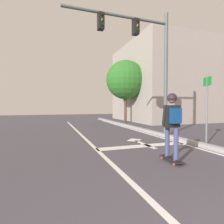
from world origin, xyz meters
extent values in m
cube|color=silver|center=(-0.07, 6.00, 0.00)|extent=(0.12, 20.00, 0.01)
cube|color=silver|center=(3.07, 6.00, 0.00)|extent=(0.12, 20.00, 0.01)
cube|color=silver|center=(1.57, 5.50, 0.00)|extent=(3.29, 0.40, 0.01)
cube|color=silver|center=(1.74, 5.70, 0.00)|extent=(0.16, 1.40, 0.01)
cube|color=silver|center=(1.74, 6.55, 0.00)|extent=(0.71, 0.71, 0.01)
cube|color=#9D9B9D|center=(3.32, 6.00, 0.07)|extent=(0.24, 24.00, 0.14)
cube|color=black|center=(1.35, 3.71, 0.08)|extent=(0.26, 0.77, 0.02)
cube|color=#B2B2B7|center=(1.37, 3.97, 0.06)|extent=(0.18, 0.06, 0.01)
cylinder|color=#C54831|center=(1.26, 3.98, 0.03)|extent=(0.03, 0.06, 0.06)
cylinder|color=#C54831|center=(1.47, 3.97, 0.03)|extent=(0.03, 0.06, 0.06)
cube|color=#B2B2B7|center=(1.34, 3.46, 0.06)|extent=(0.18, 0.06, 0.01)
cylinder|color=#C54831|center=(1.24, 3.46, 0.03)|extent=(0.03, 0.06, 0.06)
cylinder|color=#C54831|center=(1.44, 3.45, 0.03)|extent=(0.03, 0.06, 0.06)
cylinder|color=#414775|center=(1.36, 3.89, 0.47)|extent=(0.11, 0.11, 0.76)
cube|color=black|center=(1.36, 3.89, 0.10)|extent=(0.10, 0.24, 0.03)
cylinder|color=#414775|center=(1.34, 3.54, 0.47)|extent=(0.11, 0.11, 0.76)
cube|color=black|center=(1.34, 3.54, 0.10)|extent=(0.10, 0.24, 0.03)
cube|color=black|center=(1.35, 3.71, 1.12)|extent=(0.37, 0.20, 0.54)
cylinder|color=black|center=(1.17, 3.75, 1.14)|extent=(0.07, 0.14, 0.49)
cylinder|color=black|center=(1.54, 3.73, 1.14)|extent=(0.07, 0.10, 0.49)
sphere|color=#86674F|center=(1.35, 3.71, 1.53)|extent=(0.21, 0.21, 0.21)
sphere|color=#2E1E29|center=(1.35, 3.71, 1.56)|extent=(0.24, 0.24, 0.24)
cube|color=navy|center=(1.34, 3.57, 1.14)|extent=(0.27, 0.15, 0.36)
cylinder|color=#515C5A|center=(3.53, 7.00, 2.76)|extent=(0.16, 0.16, 5.53)
cylinder|color=#515C5A|center=(1.24, 7.00, 5.04)|extent=(4.57, 0.12, 0.12)
cube|color=black|center=(2.01, 7.00, 4.69)|extent=(0.24, 0.28, 0.64)
cylinder|color=#3A0605|center=(2.01, 6.85, 4.89)|extent=(0.02, 0.10, 0.10)
cylinder|color=yellow|center=(2.01, 6.85, 4.69)|extent=(0.02, 0.10, 0.10)
cylinder|color=black|center=(2.01, 6.85, 4.49)|extent=(0.02, 0.10, 0.10)
cube|color=black|center=(0.48, 7.00, 4.69)|extent=(0.24, 0.28, 0.64)
cylinder|color=#3A0605|center=(0.48, 6.85, 4.89)|extent=(0.02, 0.10, 0.10)
cylinder|color=yellow|center=(0.48, 6.85, 4.69)|extent=(0.02, 0.10, 0.10)
cylinder|color=black|center=(0.48, 6.85, 4.49)|extent=(0.02, 0.10, 0.10)
cylinder|color=slate|center=(3.77, 4.96, 1.24)|extent=(0.06, 0.06, 2.48)
cube|color=#198C33|center=(3.77, 4.96, 2.23)|extent=(0.16, 0.43, 0.30)
cylinder|color=#513726|center=(4.44, 13.74, 1.28)|extent=(0.21, 0.21, 2.57)
sphere|color=#2D6E26|center=(4.44, 13.74, 3.53)|extent=(3.20, 3.20, 3.20)
cube|color=#A2978F|center=(9.55, 15.06, 3.55)|extent=(8.65, 8.37, 7.10)
camera|label=1|loc=(-1.41, 0.11, 1.36)|focal=28.61mm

